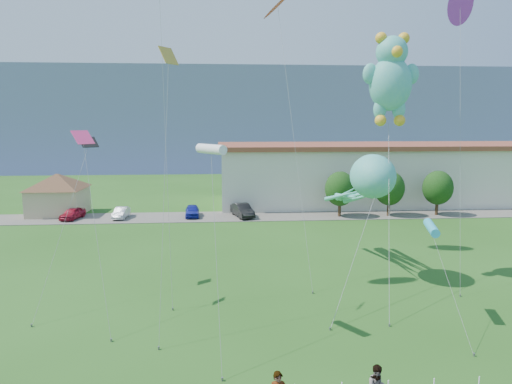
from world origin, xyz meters
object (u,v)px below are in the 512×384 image
parked_car_black (242,210)px  parked_car_red (73,213)px  octopus_kite (366,185)px  parked_car_silver (121,213)px  pavilion (58,190)px  teddy_bear_kite (391,77)px  warehouse (433,172)px  parked_car_blue (192,211)px

parked_car_black → parked_car_red: bearing=163.5°
parked_car_black → octopus_kite: octopus_kite is taller
parked_car_silver → parked_car_black: parked_car_black is taller
pavilion → octopus_kite: (30.59, -24.27, 3.70)m
teddy_bear_kite → parked_car_red: bearing=143.4°
warehouse → teddy_bear_kite: teddy_bear_kite is taller
parked_car_blue → teddy_bear_kite: (15.42, -22.12, 13.61)m
octopus_kite → pavilion: bearing=141.6°
parked_car_silver → warehouse: bearing=14.6°
pavilion → parked_car_black: pavilion is taller
parked_car_red → parked_car_silver: size_ratio=1.02×
pavilion → parked_car_blue: 16.81m
parked_car_silver → teddy_bear_kite: teddy_bear_kite is taller
parked_car_blue → octopus_kite: (14.17, -21.47, 5.97)m
pavilion → parked_car_blue: (16.42, -2.80, -2.28)m
parked_car_red → parked_car_silver: bearing=14.2°
pavilion → warehouse: 50.37m
parked_car_black → teddy_bear_kite: teddy_bear_kite is taller
parked_car_black → teddy_bear_kite: (9.44, -21.57, 13.52)m
teddy_bear_kite → warehouse: bearing=59.6°
warehouse → parked_car_black: 29.32m
parked_car_blue → parked_car_black: size_ratio=0.85×
parked_car_blue → teddy_bear_kite: 30.20m
pavilion → teddy_bear_kite: teddy_bear_kite is taller
parked_car_silver → parked_car_black: (14.27, -0.29, 0.15)m
parked_car_red → teddy_bear_kite: (29.22, -21.71, 13.63)m
warehouse → octopus_kite: (-19.41, -30.27, 2.60)m
parked_car_silver → parked_car_blue: (8.29, 0.26, 0.06)m
parked_car_silver → parked_car_blue: 8.29m
warehouse → parked_car_red: (-47.37, -9.21, -3.40)m
pavilion → teddy_bear_kite: (31.84, -24.92, 11.33)m
teddy_bear_kite → parked_car_silver: bearing=137.3°
pavilion → parked_car_red: bearing=-50.7°
parked_car_red → octopus_kite: size_ratio=0.25×
warehouse → teddy_bear_kite: bearing=-120.4°
parked_car_black → teddy_bear_kite: bearing=-82.4°
parked_car_silver → parked_car_blue: size_ratio=0.95×
parked_car_silver → parked_car_blue: bearing=4.1°
pavilion → parked_car_red: size_ratio=2.35×
parked_car_silver → octopus_kite: octopus_kite is taller
pavilion → warehouse: warehouse is taller
parked_car_red → octopus_kite: (27.97, -21.06, 5.99)m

